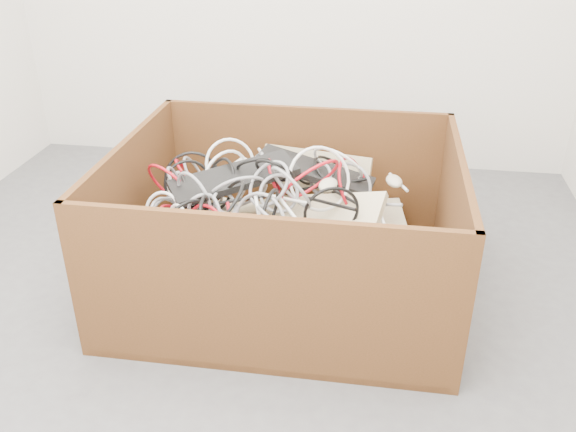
# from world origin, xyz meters

# --- Properties ---
(ground) EXTENTS (3.00, 3.00, 0.00)m
(ground) POSITION_xyz_m (0.00, 0.00, 0.00)
(ground) COLOR #4C4C4E
(ground) RESTS_ON ground
(cardboard_box) EXTENTS (1.23, 1.02, 0.58)m
(cardboard_box) POSITION_xyz_m (0.16, 0.20, 0.14)
(cardboard_box) COLOR #3E280F
(cardboard_box) RESTS_ON ground
(keyboard_pile) EXTENTS (1.10, 0.88, 0.36)m
(keyboard_pile) POSITION_xyz_m (0.20, 0.22, 0.29)
(keyboard_pile) COLOR beige
(keyboard_pile) RESTS_ON cardboard_box
(mice_scatter) EXTENTS (0.96, 0.70, 0.21)m
(mice_scatter) POSITION_xyz_m (0.26, 0.16, 0.35)
(mice_scatter) COLOR #BFB499
(mice_scatter) RESTS_ON keyboard_pile
(power_strip_left) EXTENTS (0.23, 0.29, 0.13)m
(power_strip_left) POSITION_xyz_m (-0.10, 0.29, 0.38)
(power_strip_left) COLOR silver
(power_strip_left) RESTS_ON keyboard_pile
(power_strip_right) EXTENTS (0.26, 0.18, 0.09)m
(power_strip_right) POSITION_xyz_m (-0.17, -0.03, 0.32)
(power_strip_right) COLOR silver
(power_strip_right) RESTS_ON keyboard_pile
(vga_plug) EXTENTS (0.06, 0.06, 0.03)m
(vga_plug) POSITION_xyz_m (0.50, 0.05, 0.35)
(vga_plug) COLOR #0B1CAB
(vga_plug) RESTS_ON keyboard_pile
(cable_tangle) EXTENTS (1.04, 0.88, 0.44)m
(cable_tangle) POSITION_xyz_m (0.03, 0.20, 0.40)
(cable_tangle) COLOR silver
(cable_tangle) RESTS_ON keyboard_pile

